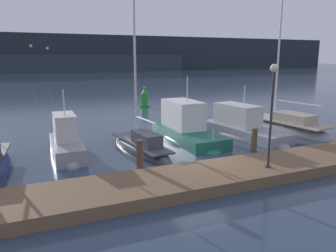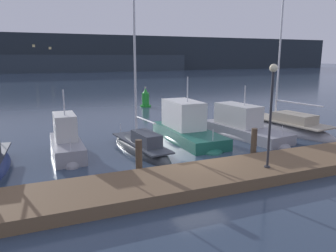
{
  "view_description": "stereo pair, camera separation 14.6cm",
  "coord_description": "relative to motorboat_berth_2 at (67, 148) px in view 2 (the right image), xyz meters",
  "views": [
    {
      "loc": [
        -6.93,
        -12.69,
        4.9
      ],
      "look_at": [
        0.0,
        3.38,
        1.2
      ],
      "focal_mm": 35.0,
      "sensor_mm": 36.0,
      "label": 1
    },
    {
      "loc": [
        -6.8,
        -12.74,
        4.9
      ],
      "look_at": [
        0.0,
        3.38,
        1.2
      ],
      "focal_mm": 35.0,
      "sensor_mm": 36.0,
      "label": 2
    }
  ],
  "objects": [
    {
      "name": "channel_buoy",
      "position": [
        9.09,
        14.06,
        0.42
      ],
      "size": [
        1.07,
        1.07,
        2.0
      ],
      "color": "green",
      "rests_on": "ground"
    },
    {
      "name": "sailboat_berth_3",
      "position": [
        3.68,
        -0.84,
        -0.2
      ],
      "size": [
        2.15,
        6.31,
        9.59
      ],
      "color": "#2D3338",
      "rests_on": "ground"
    },
    {
      "name": "sailboat_berth_6",
      "position": [
        14.2,
        0.24,
        -0.21
      ],
      "size": [
        3.42,
        8.34,
        11.07
      ],
      "color": "gray",
      "rests_on": "ground"
    },
    {
      "name": "ground_plane",
      "position": [
        5.31,
        -4.07,
        -0.33
      ],
      "size": [
        400.0,
        400.0,
        0.0
      ],
      "primitive_type": "plane",
      "color": "#2D3D51"
    },
    {
      "name": "motorboat_berth_5",
      "position": [
        10.75,
        -0.03,
        0.02
      ],
      "size": [
        3.05,
        7.14,
        3.66
      ],
      "color": "gray",
      "rests_on": "ground"
    },
    {
      "name": "hillside_backdrop",
      "position": [
        1.52,
        105.73,
        5.41
      ],
      "size": [
        240.0,
        23.0,
        12.47
      ],
      "color": "#232B33",
      "rests_on": "ground"
    },
    {
      "name": "mooring_pile_1",
      "position": [
        2.42,
        -4.44,
        0.46
      ],
      "size": [
        0.28,
        0.28,
        1.59
      ],
      "primitive_type": "cylinder",
      "color": "#4C3D2D",
      "rests_on": "ground"
    },
    {
      "name": "mooring_pile_2",
      "position": [
        8.19,
        -4.44,
        0.46
      ],
      "size": [
        0.28,
        0.28,
        1.58
      ],
      "primitive_type": "cylinder",
      "color": "#4C3D2D",
      "rests_on": "ground"
    },
    {
      "name": "dock_lamppost",
      "position": [
        7.25,
        -6.59,
        2.91
      ],
      "size": [
        0.32,
        0.32,
        4.19
      ],
      "color": "#2D2D33",
      "rests_on": "dock"
    },
    {
      "name": "dock",
      "position": [
        5.31,
        -6.09,
        -0.11
      ],
      "size": [
        26.93,
        2.8,
        0.45
      ],
      "primitive_type": "cube",
      "color": "brown",
      "rests_on": "ground"
    },
    {
      "name": "motorboat_berth_4",
      "position": [
        7.03,
        0.47,
        0.1
      ],
      "size": [
        2.42,
        6.88,
        4.31
      ],
      "color": "#195647",
      "rests_on": "ground"
    },
    {
      "name": "motorboat_berth_2",
      "position": [
        0.0,
        0.0,
        0.0
      ],
      "size": [
        1.57,
        4.84,
        4.02
      ],
      "color": "gray",
      "rests_on": "ground"
    }
  ]
}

